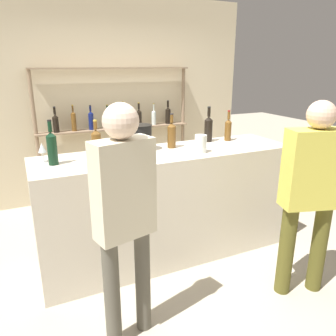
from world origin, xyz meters
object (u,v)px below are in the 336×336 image
object	(u,v)px
counter_bottle_1	(96,142)
counter_bottle_4	(208,128)
counter_bottle_3	(52,147)
customer_left	(124,208)
counter_bottle_0	(228,129)
ice_bucket	(141,137)
wine_glass	(42,148)
cork_jar	(201,144)
customer_right	(311,187)
counter_bottle_2	(172,134)

from	to	relation	value
counter_bottle_1	counter_bottle_4	xyz separation A→B (m)	(1.21, 0.05, 0.02)
counter_bottle_3	customer_left	size ratio (longest dim) A/B	0.22
counter_bottle_0	customer_left	world-z (taller)	customer_left
ice_bucket	counter_bottle_3	bearing A→B (deg)	-169.89
wine_glass	cork_jar	distance (m)	1.40
counter_bottle_1	customer_left	size ratio (longest dim) A/B	0.19
counter_bottle_1	cork_jar	size ratio (longest dim) A/B	1.92
wine_glass	counter_bottle_3	bearing A→B (deg)	-57.72
counter_bottle_0	counter_bottle_4	bearing A→B (deg)	166.73
counter_bottle_0	wine_glass	size ratio (longest dim) A/B	1.97
counter_bottle_4	customer_right	world-z (taller)	customer_right
counter_bottle_1	ice_bucket	bearing A→B (deg)	0.24
counter_bottle_1	counter_bottle_0	bearing A→B (deg)	0.06
customer_right	counter_bottle_4	bearing A→B (deg)	26.92
customer_right	customer_left	xyz separation A→B (m)	(-1.50, 0.13, 0.05)
counter_bottle_1	counter_bottle_4	world-z (taller)	counter_bottle_4
counter_bottle_1	customer_left	xyz separation A→B (m)	(-0.07, -1.04, -0.22)
counter_bottle_0	wine_glass	world-z (taller)	counter_bottle_0
counter_bottle_3	wine_glass	size ratio (longest dim) A/B	2.24
counter_bottle_1	wine_glass	world-z (taller)	counter_bottle_1
counter_bottle_2	counter_bottle_0	bearing A→B (deg)	2.85
counter_bottle_2	cork_jar	size ratio (longest dim) A/B	2.03
counter_bottle_2	customer_left	size ratio (longest dim) A/B	0.20
counter_bottle_2	counter_bottle_1	bearing A→B (deg)	177.44
counter_bottle_0	ice_bucket	world-z (taller)	counter_bottle_0
counter_bottle_3	ice_bucket	size ratio (longest dim) A/B	1.50
counter_bottle_1	customer_right	distance (m)	1.86
counter_bottle_4	ice_bucket	distance (m)	0.78
counter_bottle_1	counter_bottle_4	bearing A→B (deg)	2.48
counter_bottle_2	customer_left	world-z (taller)	customer_left
counter_bottle_1	cork_jar	xyz separation A→B (m)	(0.90, -0.32, -0.04)
counter_bottle_1	customer_right	xyz separation A→B (m)	(1.43, -1.17, -0.26)
counter_bottle_0	counter_bottle_1	bearing A→B (deg)	-179.94
counter_bottle_2	customer_right	bearing A→B (deg)	-58.78
wine_glass	customer_right	xyz separation A→B (m)	(1.89, -1.13, -0.26)
counter_bottle_0	wine_glass	distance (m)	1.89
counter_bottle_1	cork_jar	world-z (taller)	counter_bottle_1
counter_bottle_3	wine_glass	world-z (taller)	counter_bottle_3
counter_bottle_3	customer_left	xyz separation A→B (m)	(0.32, -0.89, -0.24)
customer_left	customer_right	bearing A→B (deg)	-108.76
counter_bottle_3	customer_right	size ratio (longest dim) A/B	0.23
counter_bottle_2	ice_bucket	bearing A→B (deg)	173.57
customer_right	cork_jar	bearing A→B (deg)	48.42
counter_bottle_0	ice_bucket	bearing A→B (deg)	179.98
counter_bottle_4	customer_left	bearing A→B (deg)	-139.69
counter_bottle_3	customer_left	bearing A→B (deg)	-70.02
cork_jar	customer_left	bearing A→B (deg)	-143.56
counter_bottle_1	counter_bottle_3	size ratio (longest dim) A/B	0.87
counter_bottle_4	cork_jar	xyz separation A→B (m)	(-0.31, -0.37, -0.06)
ice_bucket	counter_bottle_0	bearing A→B (deg)	-0.02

